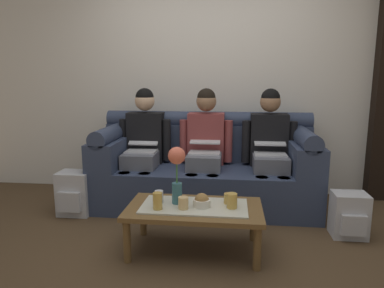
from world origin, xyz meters
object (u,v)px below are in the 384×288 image
at_px(couch, 205,170).
at_px(cup_near_right, 232,201).
at_px(flower_vase, 177,167).
at_px(coffee_table, 194,212).
at_px(cup_far_center, 158,201).
at_px(person_middle, 205,143).
at_px(cup_far_left, 229,199).
at_px(backpack_right, 349,215).
at_px(cup_near_left, 183,203).
at_px(person_right, 270,144).
at_px(cup_far_right, 159,196).
at_px(person_left, 144,142).
at_px(snack_bowl, 202,201).
at_px(backpack_left, 75,194).

distance_m(couch, cup_near_right, 1.11).
height_order(couch, flower_vase, couch).
relative_size(couch, cup_near_right, 19.99).
distance_m(coffee_table, cup_far_center, 0.30).
bearing_deg(person_middle, cup_far_left, -75.12).
bearing_deg(flower_vase, backpack_right, 14.43).
bearing_deg(backpack_right, cup_near_left, -160.60).
distance_m(coffee_table, flower_vase, 0.37).
distance_m(couch, flower_vase, 1.07).
distance_m(person_right, cup_far_right, 1.40).
bearing_deg(person_middle, cup_near_right, -75.17).
xyz_separation_m(person_left, flower_vase, (0.52, -1.02, -0.00)).
relative_size(snack_bowl, cup_far_right, 1.44).
bearing_deg(cup_near_left, backpack_left, 149.65).
distance_m(flower_vase, cup_far_center, 0.29).
relative_size(cup_near_left, cup_far_right, 0.97).
height_order(person_left, coffee_table, person_left).
bearing_deg(person_right, couch, 179.67).
height_order(coffee_table, cup_far_center, cup_far_center).
relative_size(couch, cup_far_left, 29.09).
bearing_deg(cup_near_right, person_right, 70.77).
bearing_deg(flower_vase, couch, 82.32).
bearing_deg(cup_far_right, person_middle, 74.51).
relative_size(person_middle, backpack_left, 2.86).
xyz_separation_m(cup_near_left, cup_far_right, (-0.21, 0.12, 0.00)).
xyz_separation_m(cup_far_center, backpack_left, (-0.98, 0.71, -0.22)).
bearing_deg(snack_bowl, person_right, 60.66).
xyz_separation_m(snack_bowl, cup_far_center, (-0.32, -0.09, 0.02)).
relative_size(person_left, cup_far_left, 15.82).
height_order(cup_far_left, backpack_right, cup_far_left).
bearing_deg(person_middle, cup_near_left, -93.72).
height_order(coffee_table, cup_near_left, cup_near_left).
bearing_deg(backpack_left, backpack_right, -4.84).
distance_m(person_left, backpack_right, 2.09).
height_order(cup_far_center, cup_far_left, cup_far_center).
xyz_separation_m(person_left, backpack_left, (-0.58, -0.45, -0.45)).
relative_size(coffee_table, backpack_right, 2.73).
distance_m(cup_near_right, backpack_left, 1.66).
relative_size(person_right, flower_vase, 2.75).
height_order(person_middle, cup_far_right, person_middle).
height_order(person_left, person_right, same).
height_order(person_left, flower_vase, person_left).
bearing_deg(cup_far_left, person_right, 67.79).
height_order(person_right, flower_vase, person_right).
bearing_deg(person_right, cup_far_left, -112.21).
bearing_deg(couch, backpack_left, -160.15).
relative_size(person_right, cup_near_right, 10.87).
xyz_separation_m(person_left, coffee_table, (0.66, -1.05, -0.34)).
distance_m(person_left, cup_near_left, 1.30).
relative_size(person_middle, cup_near_left, 13.61).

